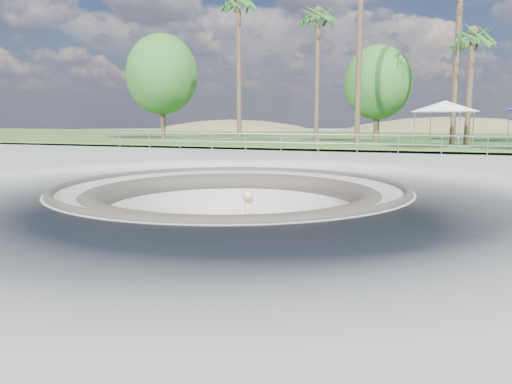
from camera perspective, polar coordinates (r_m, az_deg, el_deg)
ground at (r=14.67m, az=-2.82°, el=0.59°), size 180.00×180.00×0.00m
skate_bowl at (r=15.03m, az=-2.77°, el=-6.34°), size 14.00×14.00×4.10m
grass_strip at (r=47.82m, az=12.70°, el=6.11°), size 180.00×36.00×0.12m
distant_hills at (r=71.24m, az=17.68°, el=0.77°), size 103.20×45.00×28.60m
safety_railing at (r=26.08m, az=7.13°, el=5.50°), size 25.00×0.06×1.03m
skateboard at (r=14.57m, az=-0.72°, el=-6.82°), size 0.83×0.41×0.08m
skater at (r=14.37m, az=-0.73°, el=-3.40°), size 0.45×0.66×1.74m
canopy_white at (r=31.49m, az=20.79°, el=9.13°), size 5.08×5.08×2.74m
palm_a at (r=38.55m, az=-2.00°, el=20.50°), size 2.60×2.60×11.35m
palm_b at (r=38.74m, az=7.12°, el=18.98°), size 2.60×2.60×10.34m
palm_d at (r=35.28m, az=23.53°, el=15.80°), size 2.60×2.60×7.98m
bushy_tree_left at (r=43.47m, az=-10.72°, el=13.06°), size 6.08×5.52×8.77m
bushy_tree_mid at (r=38.11m, az=13.75°, el=12.05°), size 4.90×4.46×7.07m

